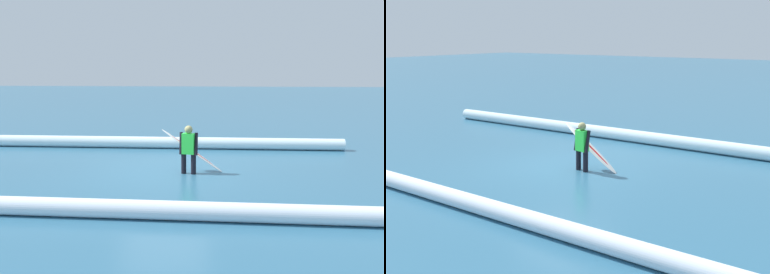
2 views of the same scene
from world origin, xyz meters
The scene contains 5 objects.
ground_plane centered at (0.00, 0.00, 0.00)m, with size 124.61×124.61×0.00m, color #316786.
surfer centered at (-0.71, 0.20, 0.73)m, with size 0.51×0.31×1.33m.
surfboard centered at (-0.77, -0.12, 0.59)m, with size 1.74×0.37×1.20m.
wave_crest_foreground centered at (1.22, -3.74, 0.21)m, with size 0.42×0.42×14.03m, color white.
wave_crest_midground centered at (1.63, 4.04, 0.19)m, with size 0.37×0.37×25.38m, color white.
Camera 2 is at (-8.02, 10.55, 3.61)m, focal length 45.53 mm.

